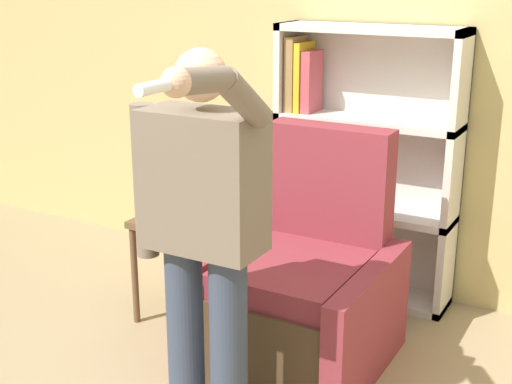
{
  "coord_description": "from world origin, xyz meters",
  "views": [
    {
      "loc": [
        1.15,
        -1.85,
        1.85
      ],
      "look_at": [
        -0.23,
        0.62,
        0.96
      ],
      "focal_mm": 50.0,
      "sensor_mm": 36.0,
      "label": 1
    }
  ],
  "objects": [
    {
      "name": "bookcase",
      "position": [
        -0.32,
        1.87,
        0.77
      ],
      "size": [
        1.04,
        0.28,
        1.56
      ],
      "color": "silver",
      "rests_on": "ground_plane"
    },
    {
      "name": "wall_back",
      "position": [
        0.01,
        2.03,
        1.4
      ],
      "size": [
        8.0,
        0.11,
        2.8
      ],
      "color": "tan",
      "rests_on": "ground_plane"
    },
    {
      "name": "person_standing",
      "position": [
        -0.26,
        0.26,
        0.91
      ],
      "size": [
        0.6,
        0.78,
        1.59
      ],
      "color": "#384256",
      "rests_on": "ground_plane"
    },
    {
      "name": "table_lamp",
      "position": [
        -0.96,
        1.09,
        0.95
      ],
      "size": [
        0.3,
        0.3,
        0.48
      ],
      "color": "#B7B2A8",
      "rests_on": "side_table"
    },
    {
      "name": "armchair",
      "position": [
        -0.2,
        1.03,
        0.35
      ],
      "size": [
        0.83,
        0.88,
        1.12
      ],
      "color": "#4C3823",
      "rests_on": "ground_plane"
    },
    {
      "name": "side_table",
      "position": [
        -0.96,
        1.09,
        0.48
      ],
      "size": [
        0.42,
        0.42,
        0.58
      ],
      "color": "brown",
      "rests_on": "ground_plane"
    }
  ]
}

